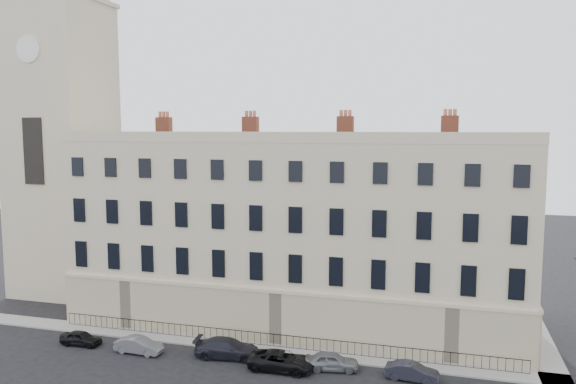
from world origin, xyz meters
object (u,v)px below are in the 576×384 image
car_b (139,345)px  car_e (332,361)px  car_d (281,361)px  car_f (412,372)px  car_a (81,338)px  car_c (228,348)px

car_b → car_e: (13.88, 0.95, 0.03)m
car_b → car_d: car_d is taller
car_b → car_f: (19.13, 0.82, -0.01)m
car_b → car_f: 19.15m
car_d → car_a: bearing=88.8°
car_b → car_e: 13.92m
car_e → car_c: bearing=79.9°
car_a → car_e: 18.84m
car_d → car_e: car_d is taller
car_b → car_f: size_ratio=1.02×
car_f → car_b: bearing=96.9°
car_d → car_f: size_ratio=1.32×
car_b → car_c: (6.43, 0.98, 0.10)m
car_b → car_d: 10.64m
car_d → car_c: bearing=76.9°
car_c → car_d: (4.21, -0.92, -0.05)m
car_a → car_e: bearing=-88.7°
car_d → car_f: bearing=-85.6°
car_c → car_e: 7.46m
car_a → car_b: bearing=-93.0°
car_a → car_f: bearing=-89.5°
car_b → car_c: car_c is taller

